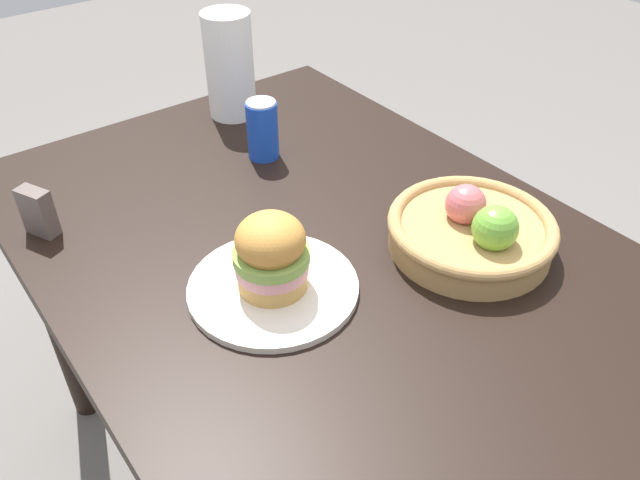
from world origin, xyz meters
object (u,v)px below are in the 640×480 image
fruit_basket (472,230)px  paper_towel_roll (230,65)px  sandwich (272,255)px  soda_can (262,130)px  plate (274,289)px  napkin_holder (38,212)px

fruit_basket → paper_towel_roll: paper_towel_roll is taller
sandwich → fruit_basket: sandwich is taller
sandwich → soda_can: sandwich is taller
plate → napkin_holder: size_ratio=3.07×
fruit_basket → napkin_holder: 0.76m
sandwich → plate: bearing=90.0°
soda_can → paper_towel_roll: bearing=166.2°
soda_can → paper_towel_roll: (-0.21, 0.05, 0.06)m
plate → paper_towel_roll: 0.65m
plate → sandwich: size_ratio=2.08×
paper_towel_roll → soda_can: bearing=-13.8°
napkin_holder → plate: bearing=7.6°
plate → fruit_basket: bearing=71.4°
sandwich → paper_towel_roll: size_ratio=0.55×
sandwich → fruit_basket: (0.11, 0.33, -0.04)m
sandwich → paper_towel_roll: paper_towel_roll is taller
soda_can → napkin_holder: 0.47m
sandwich → napkin_holder: (-0.38, -0.24, -0.03)m
sandwich → paper_towel_roll: (-0.58, 0.27, 0.04)m
soda_can → fruit_basket: bearing=13.1°
sandwich → napkin_holder: sandwich is taller
plate → soda_can: 0.44m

